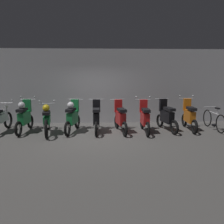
% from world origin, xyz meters
% --- Properties ---
extents(ground_plane, '(80.00, 80.00, 0.00)m').
position_xyz_m(ground_plane, '(0.00, 0.00, 0.00)').
color(ground_plane, '#565451').
extents(back_wall, '(16.00, 0.30, 3.14)m').
position_xyz_m(back_wall, '(0.00, 2.24, 1.57)').
color(back_wall, '#ADADB2').
rests_on(back_wall, ground).
extents(motorbike_slot_0, '(0.59, 1.95, 1.15)m').
position_xyz_m(motorbike_slot_0, '(-3.52, 0.65, 0.53)').
color(motorbike_slot_0, black).
rests_on(motorbike_slot_0, ground).
extents(motorbike_slot_1, '(0.59, 1.68, 1.29)m').
position_xyz_m(motorbike_slot_1, '(-2.64, 0.68, 0.57)').
color(motorbike_slot_1, black).
rests_on(motorbike_slot_1, ground).
extents(motorbike_slot_2, '(0.61, 1.93, 1.15)m').
position_xyz_m(motorbike_slot_2, '(-1.76, 0.41, 0.53)').
color(motorbike_slot_2, black).
rests_on(motorbike_slot_2, ground).
extents(motorbike_slot_3, '(0.57, 1.67, 1.18)m').
position_xyz_m(motorbike_slot_3, '(-0.87, 0.60, 0.57)').
color(motorbike_slot_3, black).
rests_on(motorbike_slot_3, ground).
extents(motorbike_slot_4, '(0.56, 1.68, 1.18)m').
position_xyz_m(motorbike_slot_4, '(-0.00, 0.54, 0.52)').
color(motorbike_slot_4, black).
rests_on(motorbike_slot_4, ground).
extents(motorbike_slot_5, '(0.56, 1.67, 1.18)m').
position_xyz_m(motorbike_slot_5, '(0.87, 0.50, 0.52)').
color(motorbike_slot_5, black).
rests_on(motorbike_slot_5, ground).
extents(motorbike_slot_6, '(0.59, 1.68, 1.29)m').
position_xyz_m(motorbike_slot_6, '(1.76, 0.42, 0.53)').
color(motorbike_slot_6, black).
rests_on(motorbike_slot_6, ground).
extents(motorbike_slot_7, '(0.58, 1.67, 1.18)m').
position_xyz_m(motorbike_slot_7, '(2.63, 0.64, 0.52)').
color(motorbike_slot_7, black).
rests_on(motorbike_slot_7, ground).
extents(motorbike_slot_8, '(0.59, 1.68, 1.29)m').
position_xyz_m(motorbike_slot_8, '(3.52, 0.69, 0.53)').
color(motorbike_slot_8, black).
rests_on(motorbike_slot_8, ground).
extents(bicycle, '(0.50, 1.73, 0.89)m').
position_xyz_m(bicycle, '(4.49, 0.69, 0.36)').
color(bicycle, black).
rests_on(bicycle, ground).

